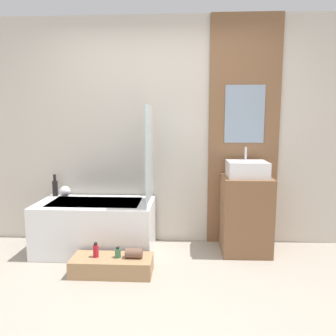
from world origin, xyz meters
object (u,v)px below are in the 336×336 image
sink (247,169)px  vase_round_light (65,191)px  bathtub (96,226)px  wooden_step_bench (112,265)px  bottle_soap_secondary (118,253)px  vase_tall_dark (55,187)px  bottle_soap_primary (96,251)px

sink → vase_round_light: size_ratio=3.34×
bathtub → sink: bearing=2.4°
wooden_step_bench → bottle_soap_secondary: (0.06, 0.00, 0.13)m
sink → wooden_step_bench: bearing=-155.4°
vase_tall_dark → bottle_soap_secondary: vase_tall_dark is taller
sink → vase_tall_dark: bearing=175.0°
vase_round_light → bottle_soap_primary: 1.04m
bathtub → vase_tall_dark: vase_tall_dark is taller
wooden_step_bench → bottle_soap_primary: bearing=180.0°
vase_tall_dark → bottle_soap_secondary: size_ratio=2.51×
vase_round_light → bottle_soap_secondary: 1.17m
sink → bottle_soap_primary: sink is taller
sink → vase_tall_dark: (-2.19, 0.19, -0.26)m
vase_tall_dark → bathtub: bearing=-25.5°
bathtub → sink: sink is taller
bathtub → vase_tall_dark: size_ratio=4.92×
bathtub → sink: 1.76m
vase_round_light → bottle_soap_primary: vase_round_light is taller
sink → vase_round_light: bearing=175.6°
sink → vase_round_light: (-2.06, 0.16, -0.30)m
wooden_step_bench → vase_round_light: (-0.72, 0.78, 0.54)m
bottle_soap_primary → bottle_soap_secondary: size_ratio=1.39×
sink → vase_round_light: sink is taller
vase_tall_dark → vase_round_light: (0.13, -0.03, -0.04)m
vase_tall_dark → sink: bearing=-5.0°
wooden_step_bench → vase_round_light: bearing=132.7°
sink → bottle_soap_secondary: size_ratio=4.13×
bathtub → wooden_step_bench: bathtub is taller
sink → bottle_soap_primary: size_ratio=2.96×
bathtub → wooden_step_bench: size_ratio=1.66×
bathtub → sink: size_ratio=3.00×
bathtub → bottle_soap_primary: size_ratio=8.88×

